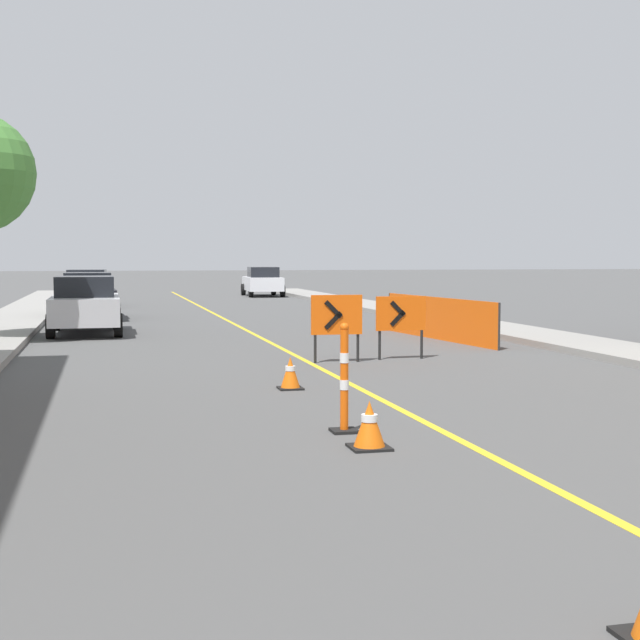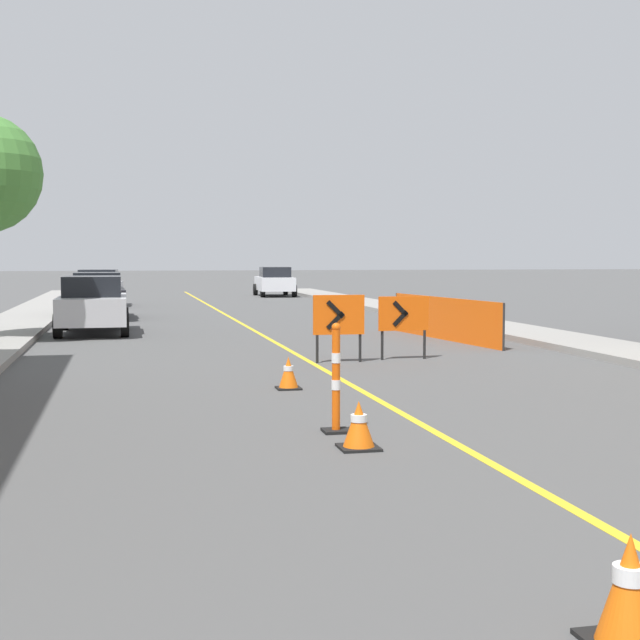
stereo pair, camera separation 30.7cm
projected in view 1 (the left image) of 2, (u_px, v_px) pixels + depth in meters
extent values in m
cube|color=gold|center=(244.00, 329.00, 26.19)|extent=(0.12, 58.37, 0.01)
cube|color=gray|center=(461.00, 322.00, 27.78)|extent=(2.04, 58.37, 0.15)
cube|color=black|center=(369.00, 447.00, 9.77)|extent=(0.43, 0.43, 0.03)
cone|color=orange|center=(369.00, 423.00, 9.75)|extent=(0.35, 0.35, 0.50)
cylinder|color=white|center=(369.00, 418.00, 9.75)|extent=(0.18, 0.18, 0.08)
cube|color=black|center=(290.00, 388.00, 14.19)|extent=(0.38, 0.38, 0.03)
cone|color=orange|center=(290.00, 372.00, 14.17)|extent=(0.31, 0.31, 0.49)
cylinder|color=white|center=(290.00, 368.00, 14.17)|extent=(0.16, 0.16, 0.08)
cube|color=black|center=(344.00, 431.00, 10.69)|extent=(0.32, 0.32, 0.04)
cylinder|color=#EF560C|center=(344.00, 380.00, 10.64)|extent=(0.10, 0.10, 1.20)
cylinder|color=white|center=(344.00, 385.00, 10.65)|extent=(0.11, 0.11, 0.12)
cylinder|color=white|center=(344.00, 358.00, 10.63)|extent=(0.11, 0.11, 0.12)
sphere|color=#EF560C|center=(344.00, 327.00, 10.60)|extent=(0.11, 0.11, 0.11)
cube|color=#EF560C|center=(337.00, 315.00, 17.74)|extent=(1.04, 0.10, 0.79)
cube|color=black|center=(333.00, 309.00, 17.67)|extent=(0.37, 0.03, 0.37)
cube|color=black|center=(333.00, 320.00, 17.69)|extent=(0.37, 0.03, 0.37)
cylinder|color=black|center=(315.00, 349.00, 17.68)|extent=(0.06, 0.06, 0.56)
cylinder|color=black|center=(358.00, 348.00, 17.89)|extent=(0.06, 0.06, 0.56)
cube|color=#EF560C|center=(401.00, 313.00, 18.31)|extent=(1.07, 0.10, 0.71)
cube|color=black|center=(398.00, 309.00, 18.25)|extent=(0.34, 0.03, 0.34)
cube|color=black|center=(398.00, 318.00, 18.26)|extent=(0.34, 0.03, 0.34)
cylinder|color=black|center=(380.00, 345.00, 18.25)|extent=(0.06, 0.06, 0.60)
cylinder|color=black|center=(422.00, 344.00, 18.47)|extent=(0.06, 0.06, 0.60)
cube|color=#EF560C|center=(438.00, 318.00, 22.79)|extent=(0.73, 5.82, 1.08)
cylinder|color=#262626|center=(499.00, 327.00, 20.05)|extent=(0.05, 0.05, 1.08)
cylinder|color=#262626|center=(390.00, 312.00, 25.53)|extent=(0.05, 0.05, 1.08)
cube|color=#B7B7BC|center=(85.00, 309.00, 24.46)|extent=(1.82, 4.31, 0.72)
cube|color=black|center=(85.00, 286.00, 24.21)|extent=(1.54, 1.94, 0.55)
cylinder|color=black|center=(56.00, 319.00, 25.58)|extent=(0.22, 0.64, 0.64)
cylinder|color=black|center=(117.00, 319.00, 25.98)|extent=(0.22, 0.64, 0.64)
cylinder|color=black|center=(50.00, 326.00, 22.99)|extent=(0.22, 0.64, 0.64)
cylinder|color=black|center=(118.00, 325.00, 23.39)|extent=(0.22, 0.64, 0.64)
cube|color=black|center=(88.00, 299.00, 30.50)|extent=(1.93, 4.35, 0.72)
cube|color=black|center=(87.00, 281.00, 30.25)|extent=(1.59, 1.98, 0.55)
cylinder|color=black|center=(64.00, 308.00, 31.62)|extent=(0.24, 0.65, 0.64)
cylinder|color=black|center=(113.00, 307.00, 32.02)|extent=(0.24, 0.65, 0.64)
cylinder|color=black|center=(60.00, 312.00, 29.04)|extent=(0.24, 0.65, 0.64)
cylinder|color=black|center=(114.00, 311.00, 29.44)|extent=(0.24, 0.65, 0.64)
cube|color=#B7B7BC|center=(87.00, 291.00, 37.96)|extent=(2.02, 4.39, 0.72)
cube|color=black|center=(87.00, 276.00, 37.71)|extent=(1.63, 2.01, 0.55)
cylinder|color=black|center=(68.00, 298.00, 39.08)|extent=(0.25, 0.65, 0.64)
cylinder|color=black|center=(108.00, 298.00, 39.48)|extent=(0.25, 0.65, 0.64)
cylinder|color=black|center=(65.00, 301.00, 36.49)|extent=(0.25, 0.65, 0.64)
cylinder|color=black|center=(108.00, 301.00, 36.89)|extent=(0.25, 0.65, 0.64)
cube|color=silver|center=(262.00, 284.00, 48.47)|extent=(2.02, 4.39, 0.72)
cube|color=black|center=(263.00, 272.00, 48.22)|extent=(1.63, 2.01, 0.55)
cylinder|color=black|center=(243.00, 290.00, 49.59)|extent=(0.25, 0.65, 0.64)
cylinder|color=black|center=(273.00, 289.00, 49.99)|extent=(0.25, 0.65, 0.64)
cylinder|color=black|center=(251.00, 291.00, 47.00)|extent=(0.25, 0.65, 0.64)
cylinder|color=black|center=(283.00, 291.00, 47.40)|extent=(0.25, 0.65, 0.64)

